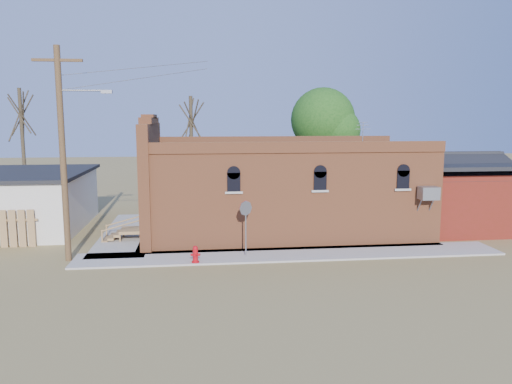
{
  "coord_description": "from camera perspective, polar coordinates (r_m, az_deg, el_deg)",
  "views": [
    {
      "loc": [
        -2.6,
        -20.38,
        6.09
      ],
      "look_at": [
        0.27,
        4.15,
        2.4
      ],
      "focal_mm": 35.0,
      "sensor_mm": 36.0,
      "label": 1
    }
  ],
  "objects": [
    {
      "name": "tree_leafy",
      "position": [
        34.96,
        7.64,
        8.17
      ],
      "size": [
        4.4,
        4.4,
        8.15
      ],
      "color": "#4D422C",
      "rests_on": "ground"
    },
    {
      "name": "trash_barrel",
      "position": [
        26.79,
        -12.34,
        -3.71
      ],
      "size": [
        0.67,
        0.67,
        0.87
      ],
      "primitive_type": "cylinder",
      "rotation": [
        0.0,
        0.0,
        -0.2
      ],
      "color": "#1C518C",
      "rests_on": "sidewalk_west"
    },
    {
      "name": "sidewalk_south",
      "position": [
        22.5,
        4.11,
        -7.12
      ],
      "size": [
        19.0,
        2.2,
        0.08
      ],
      "primitive_type": "cube",
      "color": "#9E9991",
      "rests_on": "ground"
    },
    {
      "name": "stop_sign",
      "position": [
        21.69,
        -1.18,
        -2.47
      ],
      "size": [
        0.57,
        0.43,
        2.45
      ],
      "rotation": [
        0.0,
        0.0,
        0.18
      ],
      "color": "gray",
      "rests_on": "sidewalk_south"
    },
    {
      "name": "ground",
      "position": [
        21.43,
        0.58,
        -8.01
      ],
      "size": [
        120.0,
        120.0,
        0.0
      ],
      "primitive_type": "plane",
      "color": "olive",
      "rests_on": "ground"
    },
    {
      "name": "sidewalk_west",
      "position": [
        27.32,
        -14.33,
        -4.57
      ],
      "size": [
        2.6,
        10.0,
        0.08
      ],
      "primitive_type": "cube",
      "color": "#9E9991",
      "rests_on": "ground"
    },
    {
      "name": "fire_hydrant",
      "position": [
        21.15,
        -6.94,
        -7.08
      ],
      "size": [
        0.42,
        0.41,
        0.72
      ],
      "rotation": [
        0.0,
        0.0,
        -0.36
      ],
      "color": "#AC0911",
      "rests_on": "sidewalk_south"
    },
    {
      "name": "utility_pole",
      "position": [
        22.32,
        -21.11,
        4.54
      ],
      "size": [
        3.12,
        0.26,
        9.0
      ],
      "color": "#44271B",
      "rests_on": "ground"
    },
    {
      "name": "red_shed",
      "position": [
        29.72,
        21.71,
        0.51
      ],
      "size": [
        5.4,
        6.4,
        4.3
      ],
      "color": "#621C10",
      "rests_on": "ground"
    },
    {
      "name": "tree_bare_near",
      "position": [
        33.38,
        -7.44,
        8.21
      ],
      "size": [
        2.8,
        2.8,
        7.65
      ],
      "color": "#4D422C",
      "rests_on": "ground"
    },
    {
      "name": "tree_bare_far",
      "position": [
        36.22,
        -25.29,
        8.12
      ],
      "size": [
        2.8,
        2.8,
        8.16
      ],
      "color": "#4D422C",
      "rests_on": "ground"
    },
    {
      "name": "brick_bar",
      "position": [
        26.49,
        2.61,
        0.35
      ],
      "size": [
        16.4,
        7.97,
        6.3
      ],
      "color": "#AC5B34",
      "rests_on": "ground"
    }
  ]
}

